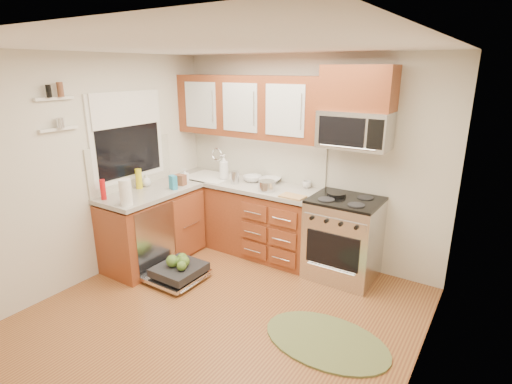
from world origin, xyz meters
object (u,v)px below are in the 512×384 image
Objects in this scene: skillet at (336,194)px; paper_towel_roll at (126,192)px; upper_cabinets at (248,106)px; bowl_b at (252,179)px; sink at (210,185)px; range at (343,238)px; microwave at (355,130)px; rug at (326,341)px; dishwasher at (177,272)px; cutting_board at (293,197)px; cup at (307,185)px; stock_pot at (267,186)px; bowl_a at (270,180)px.

paper_towel_roll is (-1.80, -1.45, 0.10)m from skillet.
bowl_b is (0.09, -0.05, -0.91)m from upper_cabinets.
skillet reaches higher than sink.
range is at bearing -5.89° from upper_cabinets.
rug is (0.34, -1.33, -1.69)m from microwave.
rug is 4.81× the size of bowl_b.
dishwasher reaches higher than rug.
sink is at bearing 171.71° from cutting_board.
microwave reaches higher than range.
cup is at bearing 159.53° from range.
stock_pot is at bearing -166.79° from skillet.
paper_towel_roll is (0.00, -1.41, 0.27)m from sink.
sink is 3.02× the size of stock_pot.
sink is 0.54× the size of rug.
stock_pot is 0.78× the size of bowl_a.
bowl_b is at bearing 67.82° from paper_towel_roll.
range is at bearing -4.32° from bowl_b.
range is 1.23m from microwave.
stock_pot is (-0.81, -0.19, 0.02)m from skillet.
cutting_board reaches higher than rug.
cutting_board is (0.38, -0.05, -0.05)m from stock_pot.
cutting_board is at bearing -8.00° from stock_pot.
paper_towel_roll is at bearing -143.48° from dishwasher.
rug is 1.95m from cup.
cutting_board is 1.09× the size of bowl_a.
upper_cabinets is 1.99m from range.
microwave is 2.18m from rug.
paper_towel_roll reaches higher than cutting_board.
skillet is 0.83m from stock_pot.
dishwasher is 0.61× the size of rug.
dishwasher is 2.03m from skillet.
microwave is at bearing 0.91° from bowl_b.
range is (1.41, -0.15, -1.40)m from upper_cabinets.
paper_towel_roll reaches higher than rug.
bowl_b is at bearing 79.45° from dishwasher.
microwave reaches higher than bowl_a.
stock_pot is at bearing 51.76° from paper_towel_roll.
cutting_board reaches higher than dishwasher.
skillet reaches higher than rug.
bowl_b is at bearing 157.69° from cutting_board.
sink is 1.39m from cutting_board.
stock_pot is at bearing -163.51° from microwave.
bowl_a is at bearing 171.82° from skillet.
cup is at bearing 54.85° from dishwasher.
microwave is at bearing 39.07° from dishwasher.
rug is 4.39× the size of bowl_a.
sink is at bearing 109.20° from dishwasher.
cup is (0.72, 0.12, 0.01)m from bowl_b.
range is 1.25× the size of microwave.
rug is at bearing -37.81° from upper_cabinets.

